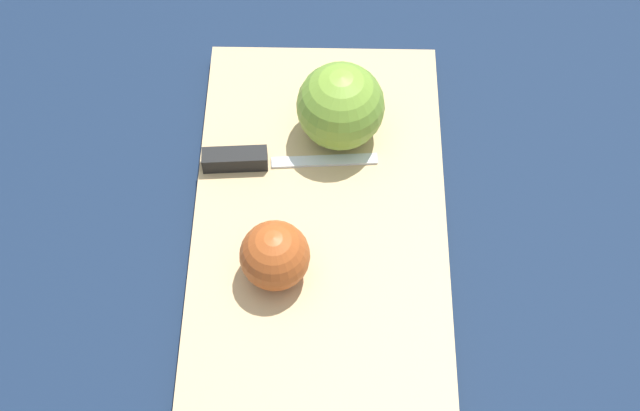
% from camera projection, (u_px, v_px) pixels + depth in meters
% --- Properties ---
extents(ground_plane, '(4.00, 4.00, 0.00)m').
position_uv_depth(ground_plane, '(320.00, 227.00, 0.88)').
color(ground_plane, '#14233D').
extents(cutting_board, '(0.45, 0.27, 0.02)m').
position_uv_depth(cutting_board, '(320.00, 222.00, 0.88)').
color(cutting_board, tan).
rests_on(cutting_board, ground_plane).
extents(apple_half_left, '(0.06, 0.06, 0.06)m').
position_uv_depth(apple_half_left, '(275.00, 256.00, 0.81)').
color(apple_half_left, '#AD4C1E').
rests_on(apple_half_left, cutting_board).
extents(apple_half_right, '(0.09, 0.09, 0.09)m').
position_uv_depth(apple_half_right, '(341.00, 106.00, 0.88)').
color(apple_half_right, olive).
rests_on(apple_half_right, cutting_board).
extents(knife, '(0.04, 0.17, 0.02)m').
position_uv_depth(knife, '(247.00, 159.00, 0.89)').
color(knife, silver).
rests_on(knife, cutting_board).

